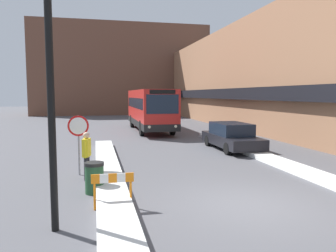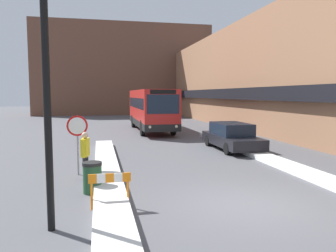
{
  "view_description": "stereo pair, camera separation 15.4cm",
  "coord_description": "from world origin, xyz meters",
  "px_view_note": "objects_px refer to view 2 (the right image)",
  "views": [
    {
      "loc": [
        -4.02,
        -7.93,
        2.99
      ],
      "look_at": [
        -0.29,
        8.84,
        1.33
      ],
      "focal_mm": 35.0,
      "sensor_mm": 36.0,
      "label": 1
    },
    {
      "loc": [
        -3.87,
        -7.96,
        2.99
      ],
      "look_at": [
        -0.29,
        8.84,
        1.33
      ],
      "focal_mm": 35.0,
      "sensor_mm": 36.0,
      "label": 2
    }
  ],
  "objects_px": {
    "city_bus": "(151,109)",
    "parked_car_front": "(232,136)",
    "pedestrian": "(85,151)",
    "stop_sign": "(77,132)",
    "street_lamp": "(57,26)",
    "construction_barricade": "(110,184)",
    "trash_bin": "(92,177)"
  },
  "relations": [
    {
      "from": "stop_sign",
      "to": "construction_barricade",
      "type": "distance_m",
      "value": 4.18
    },
    {
      "from": "parked_car_front",
      "to": "pedestrian",
      "type": "distance_m",
      "value": 9.01
    },
    {
      "from": "street_lamp",
      "to": "city_bus",
      "type": "bearing_deg",
      "value": 75.28
    },
    {
      "from": "construction_barricade",
      "to": "trash_bin",
      "type": "bearing_deg",
      "value": 107.33
    },
    {
      "from": "parked_car_front",
      "to": "stop_sign",
      "type": "height_order",
      "value": "stop_sign"
    },
    {
      "from": "trash_bin",
      "to": "construction_barricade",
      "type": "bearing_deg",
      "value": -72.67
    },
    {
      "from": "parked_car_front",
      "to": "street_lamp",
      "type": "height_order",
      "value": "street_lamp"
    },
    {
      "from": "city_bus",
      "to": "street_lamp",
      "type": "distance_m",
      "value": 20.0
    },
    {
      "from": "city_bus",
      "to": "stop_sign",
      "type": "xyz_separation_m",
      "value": [
        -5.01,
        -14.12,
        -0.22
      ]
    },
    {
      "from": "city_bus",
      "to": "pedestrian",
      "type": "bearing_deg",
      "value": -107.56
    },
    {
      "from": "city_bus",
      "to": "construction_barricade",
      "type": "relative_size",
      "value": 9.46
    },
    {
      "from": "parked_car_front",
      "to": "stop_sign",
      "type": "xyz_separation_m",
      "value": [
        -7.85,
        -4.14,
        0.89
      ]
    },
    {
      "from": "street_lamp",
      "to": "trash_bin",
      "type": "relative_size",
      "value": 7.61
    },
    {
      "from": "city_bus",
      "to": "pedestrian",
      "type": "relative_size",
      "value": 6.16
    },
    {
      "from": "stop_sign",
      "to": "pedestrian",
      "type": "height_order",
      "value": "stop_sign"
    },
    {
      "from": "city_bus",
      "to": "street_lamp",
      "type": "xyz_separation_m",
      "value": [
        -5.04,
        -19.18,
        2.59
      ]
    },
    {
      "from": "stop_sign",
      "to": "trash_bin",
      "type": "bearing_deg",
      "value": -77.1
    },
    {
      "from": "city_bus",
      "to": "parked_car_front",
      "type": "height_order",
      "value": "city_bus"
    },
    {
      "from": "stop_sign",
      "to": "parked_car_front",
      "type": "bearing_deg",
      "value": 27.8
    },
    {
      "from": "city_bus",
      "to": "street_lamp",
      "type": "bearing_deg",
      "value": -104.72
    },
    {
      "from": "stop_sign",
      "to": "street_lamp",
      "type": "bearing_deg",
      "value": -90.37
    },
    {
      "from": "stop_sign",
      "to": "trash_bin",
      "type": "xyz_separation_m",
      "value": [
        0.56,
        -2.42,
        -1.13
      ]
    },
    {
      "from": "parked_car_front",
      "to": "city_bus",
      "type": "bearing_deg",
      "value": 105.89
    },
    {
      "from": "pedestrian",
      "to": "trash_bin",
      "type": "relative_size",
      "value": 1.78
    },
    {
      "from": "city_bus",
      "to": "construction_barricade",
      "type": "height_order",
      "value": "city_bus"
    },
    {
      "from": "city_bus",
      "to": "construction_barricade",
      "type": "xyz_separation_m",
      "value": [
        -3.98,
        -18.06,
        -1.16
      ]
    },
    {
      "from": "parked_car_front",
      "to": "construction_barricade",
      "type": "relative_size",
      "value": 4.26
    },
    {
      "from": "street_lamp",
      "to": "construction_barricade",
      "type": "height_order",
      "value": "street_lamp"
    },
    {
      "from": "city_bus",
      "to": "pedestrian",
      "type": "distance_m",
      "value": 15.64
    },
    {
      "from": "city_bus",
      "to": "trash_bin",
      "type": "bearing_deg",
      "value": -105.06
    },
    {
      "from": "trash_bin",
      "to": "city_bus",
      "type": "bearing_deg",
      "value": 74.94
    },
    {
      "from": "street_lamp",
      "to": "construction_barricade",
      "type": "distance_m",
      "value": 4.05
    }
  ]
}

